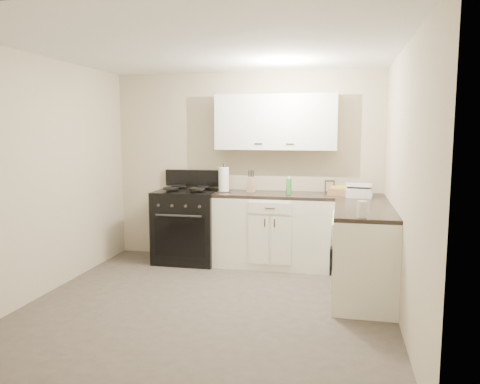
% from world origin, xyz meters
% --- Properties ---
extents(floor, '(3.60, 3.60, 0.00)m').
position_xyz_m(floor, '(0.00, 0.00, 0.00)').
color(floor, '#473F38').
rests_on(floor, ground).
extents(ceiling, '(3.60, 3.60, 0.00)m').
position_xyz_m(ceiling, '(0.00, 0.00, 2.50)').
color(ceiling, white).
rests_on(ceiling, wall_back).
extents(wall_back, '(3.60, 0.00, 3.60)m').
position_xyz_m(wall_back, '(0.00, 1.80, 1.25)').
color(wall_back, beige).
rests_on(wall_back, ground).
extents(wall_right, '(0.00, 3.60, 3.60)m').
position_xyz_m(wall_right, '(1.80, 0.00, 1.25)').
color(wall_right, beige).
rests_on(wall_right, ground).
extents(wall_left, '(0.00, 3.60, 3.60)m').
position_xyz_m(wall_left, '(-1.80, 0.00, 1.25)').
color(wall_left, beige).
rests_on(wall_left, ground).
extents(wall_front, '(3.60, 0.00, 3.60)m').
position_xyz_m(wall_front, '(0.00, -1.80, 1.25)').
color(wall_front, beige).
rests_on(wall_front, ground).
extents(base_cabinets_back, '(1.55, 0.60, 0.90)m').
position_xyz_m(base_cabinets_back, '(0.43, 1.50, 0.45)').
color(base_cabinets_back, white).
rests_on(base_cabinets_back, floor).
extents(base_cabinets_right, '(0.60, 1.90, 0.90)m').
position_xyz_m(base_cabinets_right, '(1.50, 0.85, 0.45)').
color(base_cabinets_right, white).
rests_on(base_cabinets_right, floor).
extents(countertop_back, '(1.55, 0.60, 0.04)m').
position_xyz_m(countertop_back, '(0.43, 1.50, 0.92)').
color(countertop_back, black).
rests_on(countertop_back, base_cabinets_back).
extents(countertop_right, '(0.60, 1.90, 0.04)m').
position_xyz_m(countertop_right, '(1.50, 0.85, 0.92)').
color(countertop_right, black).
rests_on(countertop_right, base_cabinets_right).
extents(upper_cabinets, '(1.55, 0.30, 0.70)m').
position_xyz_m(upper_cabinets, '(0.43, 1.65, 1.84)').
color(upper_cabinets, white).
rests_on(upper_cabinets, wall_back).
extents(stove, '(0.81, 0.69, 0.98)m').
position_xyz_m(stove, '(-0.72, 1.48, 0.46)').
color(stove, black).
rests_on(stove, floor).
extents(knife_block, '(0.11, 0.11, 0.19)m').
position_xyz_m(knife_block, '(0.12, 1.58, 1.04)').
color(knife_block, tan).
rests_on(knife_block, countertop_back).
extents(paper_towel, '(0.15, 0.15, 0.32)m').
position_xyz_m(paper_towel, '(-0.23, 1.52, 1.10)').
color(paper_towel, white).
rests_on(paper_towel, countertop_back).
extents(soap_bottle, '(0.09, 0.09, 0.20)m').
position_xyz_m(soap_bottle, '(0.62, 1.45, 1.04)').
color(soap_bottle, green).
rests_on(soap_bottle, countertop_back).
extents(picture_frame, '(0.13, 0.04, 0.16)m').
position_xyz_m(picture_frame, '(1.12, 1.73, 1.02)').
color(picture_frame, black).
rests_on(picture_frame, countertop_back).
extents(wicker_basket, '(0.30, 0.24, 0.09)m').
position_xyz_m(wicker_basket, '(1.25, 1.49, 0.98)').
color(wicker_basket, '#A7784F').
rests_on(wicker_basket, countertop_right).
extents(countertop_grill, '(0.33, 0.31, 0.11)m').
position_xyz_m(countertop_grill, '(1.48, 1.39, 0.99)').
color(countertop_grill, white).
rests_on(countertop_grill, countertop_right).
extents(glass_jar, '(0.11, 0.11, 0.15)m').
position_xyz_m(glass_jar, '(1.45, 0.00, 1.02)').
color(glass_jar, silver).
rests_on(glass_jar, countertop_right).
extents(oven_mitt_near, '(0.02, 0.15, 0.27)m').
position_xyz_m(oven_mitt_near, '(1.18, 0.26, 0.45)').
color(oven_mitt_near, black).
rests_on(oven_mitt_near, base_cabinets_right).
extents(oven_mitt_far, '(0.02, 0.15, 0.25)m').
position_xyz_m(oven_mitt_far, '(1.18, 0.67, 0.46)').
color(oven_mitt_far, black).
rests_on(oven_mitt_far, base_cabinets_right).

